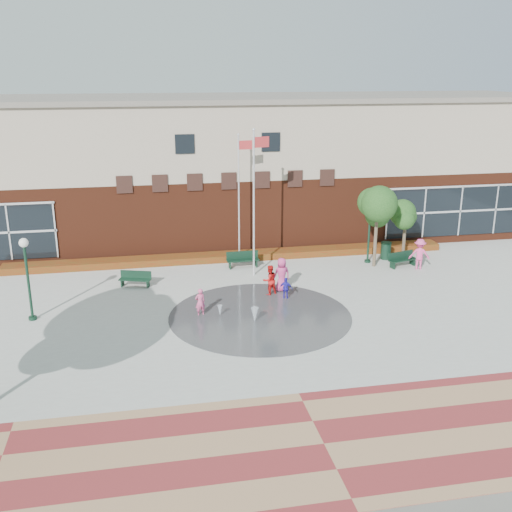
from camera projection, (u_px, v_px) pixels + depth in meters
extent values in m
plane|color=#666056|center=(274.00, 344.00, 24.76)|extent=(120.00, 120.00, 0.00)
cube|color=#A8A8A0|center=(256.00, 308.00, 28.50)|extent=(46.00, 18.00, 0.01)
cube|color=maroon|center=(324.00, 444.00, 18.20)|extent=(46.00, 6.00, 0.01)
cylinder|color=#383A3D|center=(260.00, 316.00, 27.57)|extent=(8.40, 8.40, 0.01)
cube|color=#552213|center=(218.00, 202.00, 40.47)|extent=(44.00, 10.00, 4.50)
cube|color=#A0907B|center=(217.00, 135.00, 39.11)|extent=(44.00, 10.00, 4.50)
cube|color=slate|center=(216.00, 98.00, 38.42)|extent=(44.40, 10.40, 0.30)
cube|color=black|center=(460.00, 211.00, 38.50)|extent=(10.00, 0.12, 3.19)
cube|color=black|center=(185.00, 144.00, 33.95)|extent=(1.10, 0.10, 1.10)
cube|color=black|center=(271.00, 142.00, 34.85)|extent=(1.10, 0.10, 1.10)
cube|color=#990707|center=(232.00, 260.00, 35.62)|extent=(26.00, 1.20, 0.40)
cylinder|color=white|center=(239.00, 201.00, 33.96)|extent=(0.09, 0.09, 7.38)
sphere|color=white|center=(238.00, 135.00, 32.84)|extent=(0.14, 0.14, 0.14)
cube|color=red|center=(245.00, 145.00, 33.14)|extent=(0.80, 0.13, 0.49)
cylinder|color=white|center=(254.00, 206.00, 31.81)|extent=(0.10, 0.10, 7.85)
sphere|color=white|center=(254.00, 130.00, 30.61)|extent=(0.16, 0.16, 0.16)
cube|color=red|center=(261.00, 142.00, 31.01)|extent=(0.87, 0.30, 0.55)
cylinder|color=#133222|center=(29.00, 284.00, 26.64)|extent=(0.12, 0.12, 3.47)
cylinder|color=#133222|center=(33.00, 318.00, 27.14)|extent=(0.37, 0.37, 0.16)
sphere|color=silver|center=(24.00, 243.00, 26.06)|extent=(0.41, 0.41, 0.41)
cylinder|color=#133222|center=(369.00, 235.00, 34.62)|extent=(0.12, 0.12, 3.34)
cylinder|color=#133222|center=(367.00, 261.00, 35.10)|extent=(0.35, 0.35, 0.16)
sphere|color=silver|center=(371.00, 204.00, 34.07)|extent=(0.39, 0.39, 0.39)
cube|color=#133222|center=(135.00, 280.00, 31.10)|extent=(1.71, 0.95, 0.06)
cube|color=#133222|center=(136.00, 274.00, 31.23)|extent=(1.59, 0.55, 0.41)
cube|color=#133222|center=(243.00, 260.00, 34.08)|extent=(1.86, 0.57, 0.06)
cube|color=#133222|center=(242.00, 255.00, 34.22)|extent=(1.84, 0.11, 0.46)
cube|color=#133222|center=(403.00, 260.00, 34.21)|extent=(1.80, 0.93, 0.06)
cube|color=#133222|center=(401.00, 255.00, 34.33)|extent=(1.68, 0.51, 0.43)
cylinder|color=#133222|center=(386.00, 251.00, 35.59)|extent=(0.60, 0.60, 1.00)
cylinder|color=black|center=(386.00, 243.00, 35.44)|extent=(0.64, 0.64, 0.06)
cylinder|color=#483B2D|center=(375.00, 243.00, 34.03)|extent=(0.19, 0.19, 2.77)
cylinder|color=#483B2D|center=(404.00, 241.00, 35.61)|extent=(0.19, 0.19, 2.20)
cone|color=white|center=(255.00, 323.00, 26.88)|extent=(0.35, 0.35, 0.67)
cone|color=white|center=(220.00, 316.00, 27.54)|extent=(0.23, 0.23, 0.51)
imported|color=#DE5083|center=(200.00, 302.00, 27.45)|extent=(0.54, 0.42, 1.32)
imported|color=red|center=(270.00, 280.00, 29.93)|extent=(0.92, 0.81, 1.56)
imported|color=#CA397A|center=(282.00, 275.00, 30.42)|extent=(0.93, 0.68, 1.76)
imported|color=#2C22B5|center=(286.00, 288.00, 29.43)|extent=(0.71, 0.52, 1.12)
imported|color=#E6458A|center=(419.00, 254.00, 33.73)|extent=(1.30, 1.02, 1.77)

